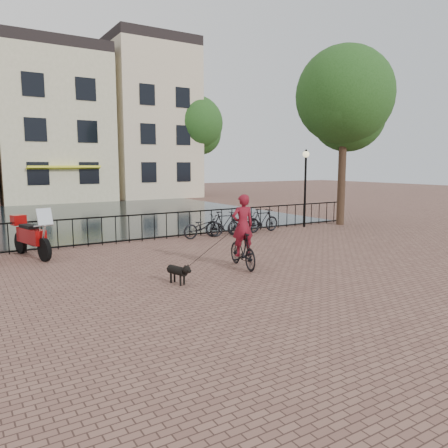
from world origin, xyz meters
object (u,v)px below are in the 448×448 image
dog (177,273)px  lamp_post (305,175)px  cyclist (243,235)px  motorcycle (31,231)px

dog → lamp_post: bearing=16.2°
cyclist → dog: size_ratio=2.95×
cyclist → motorcycle: size_ratio=1.02×
cyclist → dog: (-2.27, -0.54, -0.65)m
cyclist → motorcycle: (-4.76, 4.58, -0.10)m
lamp_post → dog: lamp_post is taller
lamp_post → dog: (-9.14, -5.60, -2.12)m
lamp_post → motorcycle: size_ratio=1.48×
lamp_post → cyclist: (-6.88, -5.05, -1.47)m
lamp_post → dog: size_ratio=4.25×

